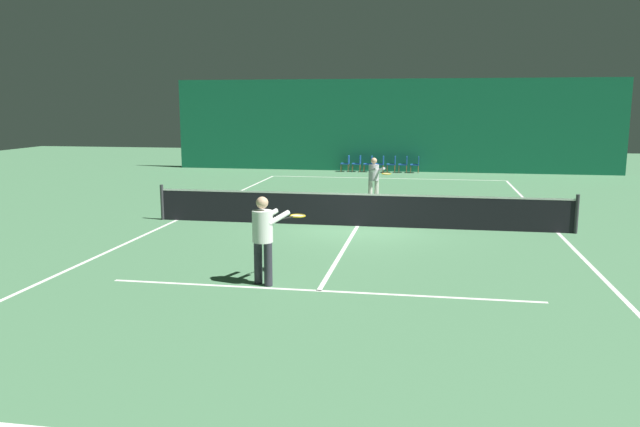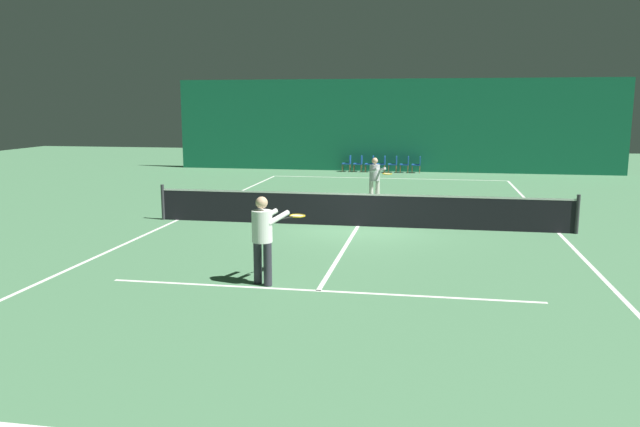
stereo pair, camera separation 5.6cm
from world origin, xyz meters
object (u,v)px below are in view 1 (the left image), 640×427
tennis_net (358,209)px  courtside_chair_6 (416,163)px  courtside_chair_5 (404,163)px  player_far (374,177)px  courtside_chair_0 (346,162)px  courtside_chair_3 (381,163)px  courtside_chair_1 (358,162)px  player_near (264,233)px  courtside_chair_4 (393,163)px  courtside_chair_2 (369,163)px

tennis_net → courtside_chair_6: (1.34, 14.55, -0.03)m
tennis_net → courtside_chair_5: bearing=87.1°
player_far → courtside_chair_0: size_ratio=1.90×
player_far → courtside_chair_3: (-0.53, 10.08, -0.44)m
tennis_net → courtside_chair_1: tennis_net is taller
courtside_chair_3 → player_far: bearing=3.0°
courtside_chair_3 → player_near: bearing=-1.8°
courtside_chair_3 → courtside_chair_6: (1.79, 0.00, 0.00)m
courtside_chair_4 → courtside_chair_3: bearing=-90.0°
courtside_chair_4 → courtside_chair_1: bearing=-90.0°
player_near → courtside_chair_4: (1.26, 20.68, -0.52)m
courtside_chair_1 → tennis_net: bearing=6.5°
player_near → courtside_chair_6: player_near is taller
courtside_chair_2 → courtside_chair_4: (1.20, 0.00, 0.00)m
tennis_net → courtside_chair_3: size_ratio=14.29×
courtside_chair_0 → courtside_chair_1: same height
courtside_chair_0 → courtside_chair_2: (1.20, 0.00, 0.00)m
tennis_net → player_near: player_near is taller
player_far → courtside_chair_0: bearing=161.5°
courtside_chair_5 → tennis_net: bearing=-2.9°
player_near → courtside_chair_2: player_near is taller
courtside_chair_1 → courtside_chair_3: (1.20, 0.00, 0.00)m
courtside_chair_1 → courtside_chair_3: size_ratio=1.00×
courtside_chair_0 → courtside_chair_1: (0.60, 0.00, 0.00)m
player_far → courtside_chair_3: bearing=151.6°
tennis_net → courtside_chair_1: bearing=96.5°
courtside_chair_5 → courtside_chair_6: same height
player_near → courtside_chair_3: size_ratio=2.06×
tennis_net → courtside_chair_4: tennis_net is taller
courtside_chair_1 → courtside_chair_4: bearing=90.0°
courtside_chair_2 → courtside_chair_3: same height
player_far → courtside_chair_6: 10.16m
courtside_chair_3 → courtside_chair_5: (1.20, 0.00, 0.00)m
tennis_net → courtside_chair_6: size_ratio=14.29×
tennis_net → courtside_chair_2: tennis_net is taller
player_near → courtside_chair_4: 20.73m
player_near → tennis_net: bearing=19.5°
tennis_net → player_far: size_ratio=7.53×
player_near → courtside_chair_0: 20.72m
courtside_chair_1 → courtside_chair_5: 2.39m
player_near → courtside_chair_3: bearing=28.0°
courtside_chair_0 → courtside_chair_4: (2.39, 0.00, 0.00)m
courtside_chair_4 → courtside_chair_6: same height
tennis_net → courtside_chair_0: size_ratio=14.29×
player_near → player_far: player_near is taller
courtside_chair_6 → courtside_chair_2: bearing=-90.0°
courtside_chair_4 → courtside_chair_6: bearing=90.0°
courtside_chair_5 → courtside_chair_2: bearing=-90.0°
courtside_chair_1 → courtside_chair_6: bearing=90.0°
player_far → courtside_chair_6: size_ratio=1.90×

